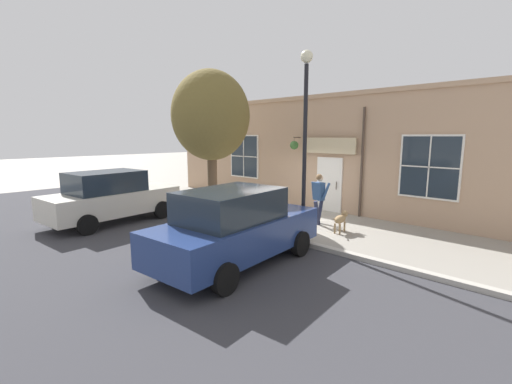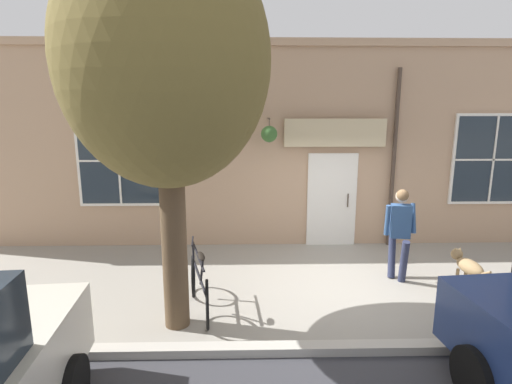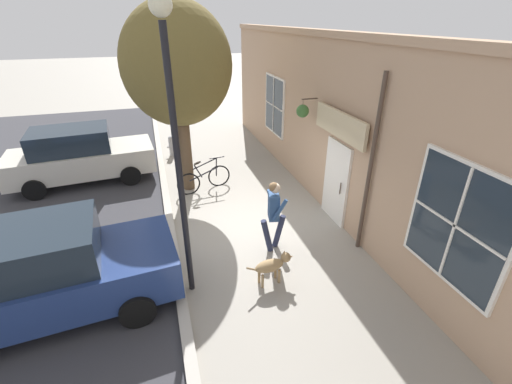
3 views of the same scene
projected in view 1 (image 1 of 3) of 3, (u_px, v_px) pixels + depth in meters
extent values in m
plane|color=gray|center=(287.00, 219.00, 12.13)|extent=(90.00, 90.00, 0.00)
cube|color=#B2ADA3|center=(247.00, 228.00, 10.69)|extent=(0.20, 28.00, 0.12)
cube|color=#38383D|center=(78.00, 277.00, 7.11)|extent=(10.00, 28.00, 0.01)
cube|color=tan|center=(325.00, 155.00, 13.47)|extent=(0.30, 18.00, 4.34)
cube|color=tan|center=(327.00, 96.00, 13.10)|extent=(0.42, 18.00, 0.16)
cube|color=white|center=(329.00, 184.00, 13.28)|extent=(0.10, 1.10, 2.10)
cube|color=#232D38|center=(329.00, 186.00, 13.27)|extent=(0.03, 0.90, 1.90)
cylinder|color=#47382D|center=(336.00, 186.00, 12.98)|extent=(0.03, 0.03, 0.30)
cube|color=beige|center=(329.00, 146.00, 12.97)|extent=(0.08, 2.20, 0.60)
cylinder|color=#47382D|center=(362.00, 163.00, 12.19)|extent=(0.09, 0.09, 3.91)
cylinder|color=#47382D|center=(297.00, 137.00, 13.81)|extent=(0.44, 0.04, 0.04)
cylinder|color=#47382D|center=(294.00, 142.00, 13.71)|extent=(0.01, 0.01, 0.34)
cone|color=#2D2823|center=(294.00, 147.00, 13.74)|extent=(0.32, 0.32, 0.18)
sphere|color=#3D6B33|center=(294.00, 145.00, 13.73)|extent=(0.34, 0.34, 0.34)
cube|color=white|center=(244.00, 156.00, 16.31)|extent=(0.08, 1.82, 2.02)
cube|color=#232D38|center=(244.00, 156.00, 16.29)|extent=(0.03, 1.70, 1.90)
cube|color=white|center=(244.00, 156.00, 16.28)|extent=(0.04, 0.04, 1.90)
cube|color=white|center=(244.00, 156.00, 16.28)|extent=(0.04, 1.70, 0.04)
cube|color=white|center=(429.00, 167.00, 10.72)|extent=(0.08, 1.82, 2.02)
cube|color=#232D38|center=(429.00, 167.00, 10.70)|extent=(0.03, 1.70, 1.90)
cube|color=white|center=(429.00, 167.00, 10.68)|extent=(0.04, 0.04, 1.90)
cube|color=white|center=(429.00, 167.00, 10.68)|extent=(0.04, 1.70, 0.04)
cylinder|color=#282D47|center=(320.00, 211.00, 11.57)|extent=(0.32, 0.19, 0.82)
cylinder|color=#282D47|center=(317.00, 213.00, 11.27)|extent=(0.32, 0.19, 0.82)
cube|color=#2D4C7A|center=(319.00, 191.00, 11.30)|extent=(0.28, 0.38, 0.59)
sphere|color=beige|center=(320.00, 178.00, 11.24)|extent=(0.22, 0.22, 0.22)
sphere|color=brown|center=(319.00, 177.00, 11.22)|extent=(0.21, 0.21, 0.21)
cylinder|color=#2D4C7A|center=(313.00, 190.00, 11.46)|extent=(0.17, 0.11, 0.57)
cylinder|color=#2D4C7A|center=(326.00, 191.00, 11.17)|extent=(0.34, 0.15, 0.52)
ellipsoid|color=#997A51|center=(340.00, 219.00, 10.37)|extent=(0.64, 0.34, 0.24)
cylinder|color=#997A51|center=(340.00, 226.00, 10.60)|extent=(0.06, 0.06, 0.31)
cylinder|color=#997A51|center=(344.00, 227.00, 10.51)|extent=(0.06, 0.06, 0.31)
cylinder|color=#997A51|center=(335.00, 228.00, 10.31)|extent=(0.06, 0.06, 0.31)
cylinder|color=#997A51|center=(340.00, 229.00, 10.22)|extent=(0.06, 0.06, 0.31)
sphere|color=#997A51|center=(345.00, 214.00, 10.64)|extent=(0.20, 0.20, 0.20)
cone|color=#997A51|center=(346.00, 214.00, 10.73)|extent=(0.11, 0.10, 0.09)
cone|color=#997A51|center=(343.00, 211.00, 10.65)|extent=(0.06, 0.06, 0.07)
cone|color=#997A51|center=(346.00, 211.00, 10.59)|extent=(0.06, 0.06, 0.07)
cylinder|color=#997A51|center=(335.00, 220.00, 10.05)|extent=(0.21, 0.06, 0.14)
cylinder|color=brown|center=(213.00, 179.00, 12.75)|extent=(0.35, 0.35, 2.61)
ellipsoid|color=brown|center=(211.00, 115.00, 12.37)|extent=(2.95, 2.65, 3.24)
sphere|color=brown|center=(217.00, 130.00, 11.97)|extent=(1.40, 1.40, 1.40)
torus|color=black|center=(233.00, 202.00, 13.51)|extent=(0.70, 0.12, 0.70)
torus|color=black|center=(220.00, 207.00, 12.58)|extent=(0.70, 0.12, 0.70)
cylinder|color=black|center=(227.00, 199.00, 13.01)|extent=(0.94, 0.34, 0.25)
cylinder|color=black|center=(224.00, 196.00, 12.83)|extent=(0.25, 0.11, 0.46)
cylinder|color=black|center=(227.00, 191.00, 13.01)|extent=(0.79, 0.29, 0.21)
cylinder|color=black|center=(232.00, 194.00, 13.39)|extent=(0.08, 0.06, 0.58)
cylinder|color=black|center=(233.00, 187.00, 13.37)|extent=(0.46, 0.08, 0.03)
ellipsoid|color=black|center=(224.00, 190.00, 12.78)|extent=(0.27, 0.17, 0.11)
cube|color=beige|center=(113.00, 202.00, 11.64)|extent=(4.44, 2.13, 0.76)
cube|color=#1E2833|center=(106.00, 182.00, 11.36)|extent=(2.36, 1.74, 0.68)
cylinder|color=black|center=(134.00, 204.00, 13.28)|extent=(0.63, 0.23, 0.62)
cylinder|color=black|center=(162.00, 210.00, 12.20)|extent=(0.63, 0.23, 0.62)
cylinder|color=black|center=(61.00, 216.00, 11.21)|extent=(0.63, 0.23, 0.62)
cylinder|color=black|center=(87.00, 225.00, 10.14)|extent=(0.63, 0.23, 0.62)
cube|color=navy|center=(237.00, 234.00, 7.81)|extent=(4.44, 2.13, 0.76)
cube|color=#1E2833|center=(231.00, 205.00, 7.53)|extent=(2.36, 1.74, 0.68)
cylinder|color=black|center=(245.00, 231.00, 9.44)|extent=(0.63, 0.23, 0.62)
cylinder|color=black|center=(300.00, 244.00, 8.36)|extent=(0.63, 0.23, 0.62)
cylinder|color=black|center=(166.00, 258.00, 7.38)|extent=(0.63, 0.23, 0.62)
cylinder|color=black|center=(225.00, 279.00, 6.30)|extent=(0.63, 0.23, 0.62)
cylinder|color=black|center=(304.00, 156.00, 9.17)|extent=(0.11, 0.11, 4.75)
sphere|color=beige|center=(307.00, 56.00, 8.75)|extent=(0.32, 0.32, 0.32)
cylinder|color=#99999E|center=(163.00, 197.00, 14.78)|extent=(0.20, 0.20, 0.62)
sphere|color=#99999E|center=(163.00, 189.00, 14.72)|extent=(0.20, 0.20, 0.20)
cylinder|color=#99999E|center=(161.00, 196.00, 14.69)|extent=(0.10, 0.07, 0.07)
cylinder|color=#99999E|center=(166.00, 196.00, 14.86)|extent=(0.10, 0.07, 0.07)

